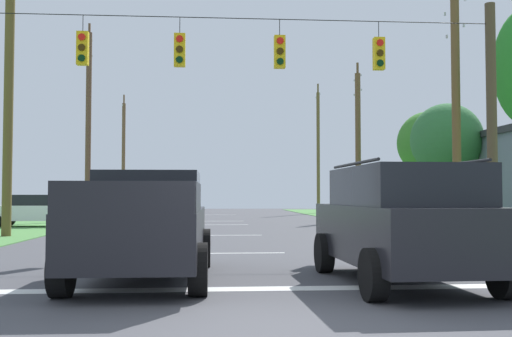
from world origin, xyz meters
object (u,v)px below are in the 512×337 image
(overhead_signal_span, at_px, (235,107))
(utility_pole_far_right, at_px, (358,143))
(utility_pole_distant_left, at_px, (123,156))
(tree_roadside_right, at_px, (428,143))
(suv_black, at_px, (402,221))
(distant_car_crossing_white, at_px, (33,210))
(utility_pole_distant_right, at_px, (88,122))
(utility_pole_mid_right, at_px, (456,110))
(utility_pole_far_left, at_px, (9,99))
(tree_roadside_far_right, at_px, (447,140))
(pickup_truck, at_px, (146,225))
(utility_pole_near_left, at_px, (318,150))

(overhead_signal_span, height_order, utility_pole_far_right, utility_pole_far_right)
(utility_pole_distant_left, xyz_separation_m, tree_roadside_right, (20.01, -15.67, -0.16))
(overhead_signal_span, distance_m, suv_black, 8.25)
(distant_car_crossing_white, distance_m, utility_pole_distant_right, 7.99)
(suv_black, xyz_separation_m, tree_roadside_right, (9.64, 24.85, 3.51))
(utility_pole_mid_right, bearing_deg, suv_black, -116.91)
(utility_pole_distant_right, bearing_deg, utility_pole_far_left, -91.27)
(overhead_signal_span, distance_m, distant_car_crossing_white, 15.39)
(suv_black, distance_m, utility_pole_far_left, 16.78)
(suv_black, height_order, tree_roadside_far_right, tree_roadside_far_right)
(tree_roadside_far_right, bearing_deg, utility_pole_mid_right, -109.40)
(suv_black, distance_m, utility_pole_distant_right, 27.84)
(overhead_signal_span, xyz_separation_m, utility_pole_far_left, (-8.01, 5.17, 0.97))
(utility_pole_distant_right, height_order, tree_roadside_far_right, utility_pole_distant_right)
(overhead_signal_span, bearing_deg, utility_pole_distant_right, 113.00)
(pickup_truck, height_order, utility_pole_far_left, utility_pole_far_left)
(utility_pole_distant_right, bearing_deg, tree_roadside_far_right, -20.54)
(utility_pole_far_left, xyz_separation_m, tree_roadside_right, (20.21, 12.42, -0.44))
(suv_black, height_order, utility_pole_far_left, utility_pole_far_left)
(suv_black, bearing_deg, tree_roadside_right, 68.79)
(overhead_signal_span, distance_m, utility_pole_distant_left, 34.17)
(utility_pole_far_right, bearing_deg, utility_pole_near_left, 90.60)
(utility_pole_far_right, height_order, tree_roadside_far_right, utility_pole_far_right)
(overhead_signal_span, height_order, suv_black, overhead_signal_span)
(utility_pole_far_right, relative_size, utility_pole_distant_right, 0.84)
(pickup_truck, distance_m, suv_black, 4.50)
(suv_black, bearing_deg, utility_pole_mid_right, 63.09)
(utility_pole_mid_right, distance_m, utility_pole_distant_left, 33.53)
(utility_pole_mid_right, bearing_deg, utility_pole_distant_left, 118.44)
(suv_black, xyz_separation_m, tree_roadside_far_right, (8.24, 18.52, 3.11))
(suv_black, height_order, distant_car_crossing_white, suv_black)
(utility_pole_mid_right, xyz_separation_m, tree_roadside_far_right, (2.64, 7.49, -0.39))
(suv_black, xyz_separation_m, utility_pole_near_left, (5.66, 39.26, 4.14))
(utility_pole_distant_right, bearing_deg, utility_pole_mid_right, -42.26)
(tree_roadside_far_right, bearing_deg, utility_pole_near_left, 97.09)
(pickup_truck, height_order, utility_pole_mid_right, utility_pole_mid_right)
(overhead_signal_span, relative_size, utility_pole_far_left, 1.49)
(utility_pole_mid_right, bearing_deg, distant_car_crossing_white, 154.32)
(utility_pole_far_left, relative_size, tree_roadside_far_right, 1.75)
(utility_pole_far_left, height_order, tree_roadside_right, utility_pole_far_left)
(tree_roadside_right, bearing_deg, pickup_truck, -120.44)
(tree_roadside_right, bearing_deg, utility_pole_near_left, 105.46)
(overhead_signal_span, height_order, pickup_truck, overhead_signal_span)
(tree_roadside_right, height_order, tree_roadside_far_right, tree_roadside_right)
(utility_pole_distant_right, bearing_deg, suv_black, -68.02)
(pickup_truck, bearing_deg, tree_roadside_far_right, 54.27)
(pickup_truck, relative_size, utility_pole_distant_right, 0.47)
(suv_black, relative_size, utility_pole_distant_right, 0.42)
(utility_pole_far_right, xyz_separation_m, utility_pole_far_left, (-16.35, -13.90, 0.29))
(utility_pole_mid_right, xyz_separation_m, utility_pole_distant_right, (-15.87, 14.42, 1.14))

